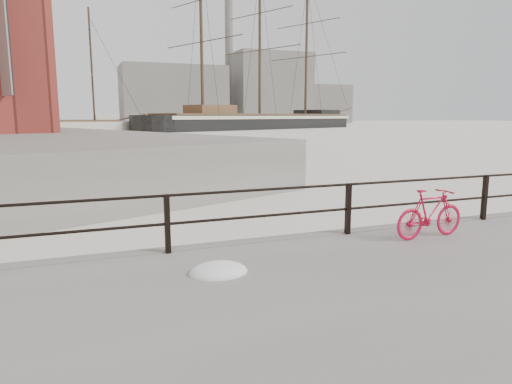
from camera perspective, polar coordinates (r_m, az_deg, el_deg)
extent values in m
plane|color=white|center=(11.53, 25.80, -4.65)|extent=(400.00, 400.00, 0.00)
imported|color=#BC0C30|center=(9.17, 20.95, -2.52)|extent=(1.57, 0.31, 0.94)
ellipsoid|color=white|center=(6.79, -4.73, -8.78)|extent=(0.87, 0.69, 0.31)
cube|color=gray|center=(150.41, -10.33, 11.79)|extent=(32.00, 18.00, 18.00)
cube|color=gray|center=(165.46, 1.60, 12.76)|extent=(26.00, 20.00, 24.00)
cube|color=gray|center=(179.71, 7.88, 10.82)|extent=(20.00, 16.00, 14.00)
cylinder|color=gray|center=(166.55, -3.38, 16.18)|extent=(2.80, 2.80, 44.00)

